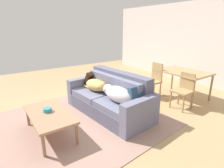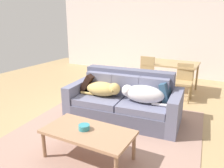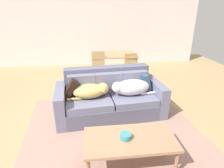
{
  "view_description": "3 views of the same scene",
  "coord_description": "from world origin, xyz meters",
  "views": [
    {
      "loc": [
        3.4,
        -1.91,
        1.88
      ],
      "look_at": [
        0.44,
        0.16,
        0.73
      ],
      "focal_mm": 28.92,
      "sensor_mm": 36.0,
      "label": 1
    },
    {
      "loc": [
        1.94,
        -3.38,
        1.89
      ],
      "look_at": [
        0.1,
        0.09,
        0.7
      ],
      "focal_mm": 35.8,
      "sensor_mm": 36.0,
      "label": 2
    },
    {
      "loc": [
        -0.07,
        -3.14,
        2.03
      ],
      "look_at": [
        0.31,
        0.06,
        0.71
      ],
      "focal_mm": 29.84,
      "sensor_mm": 36.0,
      "label": 3
    }
  ],
  "objects": [
    {
      "name": "back_partition",
      "position": [
        0.0,
        4.0,
        1.35
      ],
      "size": [
        8.0,
        0.12,
        2.7
      ],
      "primitive_type": "cube",
      "color": "silver",
      "rests_on": "ground"
    },
    {
      "name": "throw_pillow_by_left_arm",
      "position": [
        -0.49,
        0.21,
        0.62
      ],
      "size": [
        0.34,
        0.43,
        0.4
      ],
      "primitive_type": "cube",
      "rotation": [
        0.0,
        0.54,
        0.1
      ],
      "color": "black",
      "rests_on": "couch"
    },
    {
      "name": "dining_chair_near_right",
      "position": [
        1.07,
        1.8,
        0.48
      ],
      "size": [
        0.42,
        0.42,
        0.85
      ],
      "rotation": [
        0.0,
        0.0,
        0.05
      ],
      "color": "tan",
      "rests_on": "ground"
    },
    {
      "name": "dog_on_left_cushion",
      "position": [
        -0.08,
        0.1,
        0.58
      ],
      "size": [
        0.79,
        0.42,
        0.28
      ],
      "rotation": [
        0.0,
        0.0,
        0.09
      ],
      "color": "tan",
      "rests_on": "couch"
    },
    {
      "name": "couch",
      "position": [
        0.28,
        0.23,
        0.35
      ],
      "size": [
        2.17,
        1.12,
        0.91
      ],
      "rotation": [
        0.0,
        0.0,
        0.09
      ],
      "color": "#54566B",
      "rests_on": "ground"
    },
    {
      "name": "coffee_table",
      "position": [
        0.4,
        -1.17,
        0.39
      ],
      "size": [
        1.22,
        0.63,
        0.43
      ],
      "color": "#A77B5A",
      "rests_on": "ground"
    },
    {
      "name": "dining_table",
      "position": [
        0.64,
        2.33,
        0.68
      ],
      "size": [
        1.3,
        0.92,
        0.75
      ],
      "color": "tan",
      "rests_on": "ground"
    },
    {
      "name": "area_rug",
      "position": [
        0.29,
        -0.63,
        0.01
      ],
      "size": [
        3.3,
        3.65,
        0.01
      ],
      "primitive_type": "cube",
      "rotation": [
        0.0,
        0.0,
        0.09
      ],
      "color": "#A27E6F",
      "rests_on": "ground"
    },
    {
      "name": "dog_on_right_cushion",
      "position": [
        0.68,
        0.12,
        0.6
      ],
      "size": [
        0.89,
        0.4,
        0.31
      ],
      "rotation": [
        0.0,
        0.0,
        0.09
      ],
      "color": "silver",
      "rests_on": "couch"
    },
    {
      "name": "ground_plane",
      "position": [
        0.0,
        0.0,
        0.0
      ],
      "size": [
        10.0,
        10.0,
        0.0
      ],
      "primitive_type": "plane",
      "color": "tan"
    },
    {
      "name": "dining_chair_near_left",
      "position": [
        0.14,
        1.8,
        0.51
      ],
      "size": [
        0.4,
        0.4,
        0.94
      ],
      "rotation": [
        0.0,
        0.0,
        -0.01
      ],
      "color": "tan",
      "rests_on": "ground"
    },
    {
      "name": "throw_pillow_by_right_arm",
      "position": [
        1.04,
        0.35,
        0.61
      ],
      "size": [
        0.2,
        0.38,
        0.4
      ],
      "primitive_type": "cube",
      "rotation": [
        0.0,
        -0.27,
        0.0
      ],
      "color": "navy",
      "rests_on": "couch"
    },
    {
      "name": "bowl_on_coffee_table",
      "position": [
        0.34,
        -1.17,
        0.47
      ],
      "size": [
        0.15,
        0.15,
        0.07
      ],
      "primitive_type": "cylinder",
      "color": "teal",
      "rests_on": "coffee_table"
    }
  ]
}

